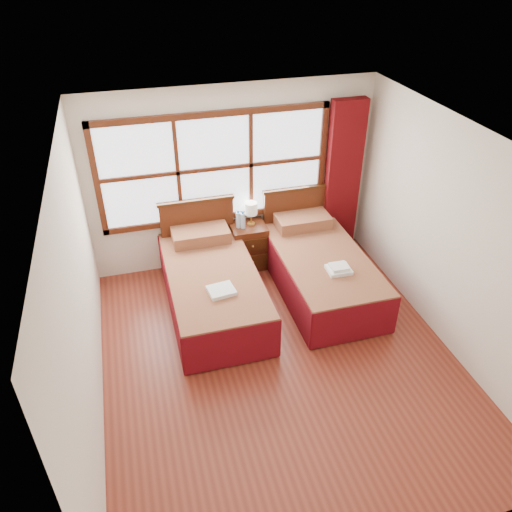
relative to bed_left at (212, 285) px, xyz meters
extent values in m
plane|color=maroon|center=(0.55, -1.20, -0.34)|extent=(4.50, 4.50, 0.00)
plane|color=white|center=(0.55, -1.20, 2.26)|extent=(4.50, 4.50, 0.00)
plane|color=silver|center=(0.55, 1.05, 0.96)|extent=(4.00, 0.00, 4.00)
plane|color=silver|center=(-1.45, -1.20, 0.96)|extent=(0.00, 4.50, 4.50)
plane|color=silver|center=(2.55, -1.20, 0.96)|extent=(0.00, 4.50, 4.50)
cube|color=white|center=(0.30, 1.02, 1.16)|extent=(3.00, 0.02, 1.40)
cube|color=#4D2110|center=(0.30, 1.00, 0.42)|extent=(3.16, 0.06, 0.08)
cube|color=#4D2110|center=(0.30, 1.00, 1.90)|extent=(3.16, 0.06, 0.08)
cube|color=#4D2110|center=(-1.24, 1.00, 1.16)|extent=(0.08, 0.06, 1.56)
cube|color=#4D2110|center=(1.84, 1.00, 1.16)|extent=(0.08, 0.06, 1.56)
cube|color=#4D2110|center=(-0.20, 1.00, 1.16)|extent=(0.05, 0.05, 1.40)
cube|color=#4D2110|center=(0.80, 1.00, 1.16)|extent=(0.05, 0.05, 1.40)
cube|color=#4D2110|center=(0.30, 1.00, 1.16)|extent=(3.00, 0.05, 0.05)
cube|color=#5D090C|center=(2.15, 0.91, 0.83)|extent=(0.50, 0.16, 2.30)
cube|color=#3F200D|center=(0.00, -0.07, -0.18)|extent=(0.99, 1.98, 0.32)
cube|color=#5D150D|center=(0.00, -0.07, 0.12)|extent=(1.11, 2.19, 0.27)
cube|color=maroon|center=(-0.55, -0.07, -0.04)|extent=(0.03, 2.19, 0.55)
cube|color=maroon|center=(0.55, -0.07, -0.04)|extent=(0.03, 2.19, 0.55)
cube|color=maroon|center=(0.00, -1.16, -0.04)|extent=(1.11, 0.03, 0.55)
cube|color=#5D150D|center=(0.00, 0.73, 0.34)|extent=(0.77, 0.45, 0.17)
cube|color=#4D2110|center=(0.00, 0.94, 0.20)|extent=(1.03, 0.06, 1.07)
cube|color=#3F200D|center=(0.00, 0.94, 0.75)|extent=(1.07, 0.08, 0.04)
cube|color=#3F200D|center=(1.49, -0.07, -0.18)|extent=(0.98, 1.96, 0.32)
cube|color=#5D150D|center=(1.49, -0.07, 0.12)|extent=(1.10, 2.18, 0.27)
cube|color=maroon|center=(0.94, -0.07, -0.04)|extent=(0.03, 2.18, 0.54)
cube|color=maroon|center=(2.04, -0.07, -0.04)|extent=(0.03, 2.18, 0.54)
cube|color=maroon|center=(1.49, -1.15, -0.04)|extent=(1.10, 0.03, 0.54)
cube|color=#5D150D|center=(1.49, 0.72, 0.34)|extent=(0.77, 0.45, 0.17)
cube|color=#4D2110|center=(1.49, 0.94, 0.20)|extent=(1.02, 0.06, 1.07)
cube|color=#3F200D|center=(1.49, 0.94, 0.74)|extent=(1.07, 0.08, 0.04)
cube|color=#4D2110|center=(0.70, 0.80, 0.00)|extent=(0.50, 0.44, 0.67)
cube|color=#3F200D|center=(0.70, 0.57, -0.14)|extent=(0.44, 0.02, 0.20)
cube|color=#3F200D|center=(0.70, 0.57, 0.13)|extent=(0.44, 0.02, 0.20)
sphere|color=#A07136|center=(0.70, 0.55, -0.14)|extent=(0.03, 0.03, 0.03)
sphere|color=#A07136|center=(0.70, 0.55, 0.13)|extent=(0.03, 0.03, 0.03)
cube|color=white|center=(0.02, -0.51, 0.28)|extent=(0.34, 0.31, 0.05)
cube|color=white|center=(1.54, -0.48, 0.27)|extent=(0.30, 0.26, 0.05)
cube|color=white|center=(1.54, -0.48, 0.32)|extent=(0.22, 0.20, 0.04)
cylinder|color=gold|center=(0.75, 0.83, 0.34)|extent=(0.11, 0.11, 0.02)
cylinder|color=gold|center=(0.75, 0.83, 0.42)|extent=(0.02, 0.02, 0.15)
cylinder|color=white|center=(0.75, 0.83, 0.58)|extent=(0.18, 0.18, 0.18)
cylinder|color=silver|center=(0.56, 0.80, 0.44)|extent=(0.07, 0.07, 0.23)
cylinder|color=blue|center=(0.56, 0.80, 0.58)|extent=(0.03, 0.03, 0.03)
cylinder|color=silver|center=(0.62, 0.76, 0.44)|extent=(0.07, 0.07, 0.23)
cylinder|color=blue|center=(0.62, 0.76, 0.57)|extent=(0.03, 0.03, 0.03)
camera|label=1|loc=(-0.84, -5.15, 3.88)|focal=35.00mm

